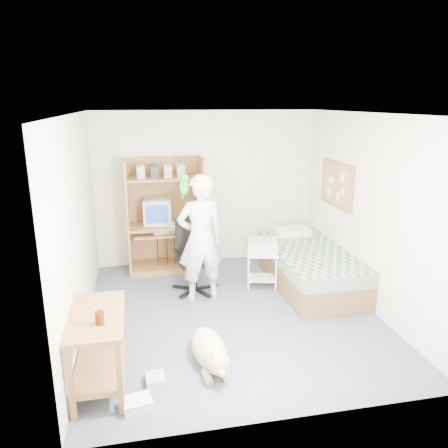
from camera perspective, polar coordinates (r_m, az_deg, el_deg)
The scene contains 21 objects.
floor at distance 5.75m, azimuth 1.06°, elevation -11.52°, with size 4.00×4.00×0.00m, color #414859.
wall_back at distance 7.21m, azimuth -2.33°, elevation 4.67°, with size 3.60×0.02×2.50m, color white.
wall_right at distance 5.94m, azimuth 18.33°, elevation 1.45°, with size 0.02×4.00×2.50m, color white.
wall_left at distance 5.22m, azimuth -18.53°, elevation -0.48°, with size 0.02×4.00×2.50m, color white.
ceiling at distance 5.11m, azimuth 1.20°, elevation 14.22°, with size 3.60×4.00×0.02m, color white.
computer_hutch at distance 6.98m, azimuth -7.63°, elevation 0.55°, with size 1.20×0.63×1.80m.
bed at distance 6.54m, azimuth 11.13°, elevation -5.59°, with size 1.02×2.02×0.66m.
side_desk at distance 4.38m, azimuth -16.12°, elevation -14.27°, with size 0.50×1.00×0.75m.
corkboard at distance 6.67m, azimuth 14.50°, elevation 5.01°, with size 0.04×0.94×0.66m.
office_chair at distance 6.27m, azimuth -3.97°, elevation -5.43°, with size 0.59×0.59×1.05m.
person at distance 5.83m, azimuth -3.09°, elevation -1.91°, with size 0.63×0.42×1.74m, color white.
parrot at distance 5.64m, azimuth -5.22°, elevation 5.01°, with size 0.13×0.22×0.35m.
dog at distance 4.67m, azimuth -1.85°, elevation -16.15°, with size 0.38×1.04×0.39m.
printer_cart at distance 6.40m, azimuth 4.97°, elevation -5.18°, with size 0.52×0.45×0.54m.
printer at distance 6.31m, azimuth 5.03°, elevation -2.88°, with size 0.42×0.32×0.18m, color #B5B5AF.
crt_monitor at distance 6.94m, azimuth -8.62°, elevation 1.71°, with size 0.47×0.49×0.40m.
keyboard at distance 6.87m, azimuth -7.32°, elevation -1.00°, with size 0.45×0.16×0.03m, color beige.
pencil_cup at distance 6.92m, azimuth -4.82°, elevation 0.50°, with size 0.08×0.08×0.12m, color gold.
drink_glass at distance 4.05m, azimuth -15.94°, elevation -11.72°, with size 0.08×0.08×0.12m, color #3B1409.
floor_box_a at distance 4.26m, azimuth -11.23°, elevation -22.05°, with size 0.25×0.20×0.10m, color white.
floor_box_b at distance 4.53m, azimuth -8.94°, elevation -19.45°, with size 0.18×0.22×0.08m, color #B3B2AD.
Camera 1 is at (-1.11, -4.99, 2.64)m, focal length 35.00 mm.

